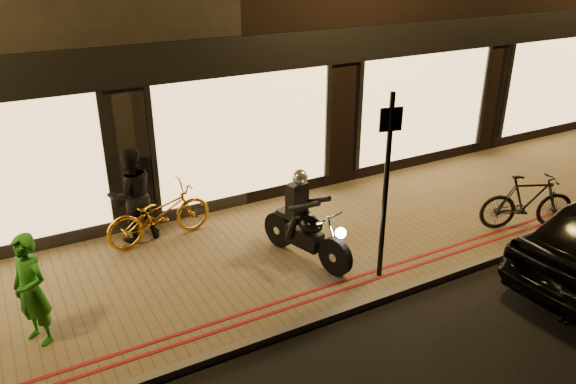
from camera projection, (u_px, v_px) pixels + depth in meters
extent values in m
plane|color=black|center=(361.00, 311.00, 8.37)|extent=(90.00, 90.00, 0.00)
cube|color=brown|center=(295.00, 249.00, 9.94)|extent=(50.00, 4.00, 0.12)
cube|color=#59544C|center=(360.00, 306.00, 8.39)|extent=(50.00, 0.14, 0.12)
cube|color=maroon|center=(345.00, 289.00, 8.68)|extent=(50.00, 0.06, 0.01)
cube|color=maroon|center=(338.00, 283.00, 8.84)|extent=(50.00, 0.06, 0.01)
cube|color=black|center=(243.00, 55.00, 10.25)|extent=(48.00, 0.12, 0.70)
cube|color=#F4C27A|center=(246.00, 136.00, 10.87)|extent=(3.60, 0.06, 2.38)
cube|color=#F4C27A|center=(424.00, 106.00, 12.86)|extent=(3.60, 0.06, 2.38)
cube|color=#F4C27A|center=(554.00, 84.00, 14.86)|extent=(3.60, 0.06, 2.38)
cylinder|color=black|center=(335.00, 257.00, 8.96)|extent=(0.29, 0.65, 0.64)
cylinder|color=black|center=(279.00, 229.00, 9.81)|extent=(0.29, 0.65, 0.64)
cylinder|color=silver|center=(335.00, 257.00, 8.96)|extent=(0.17, 0.17, 0.14)
cylinder|color=silver|center=(279.00, 229.00, 9.81)|extent=(0.17, 0.17, 0.14)
cube|color=black|center=(304.00, 237.00, 9.39)|extent=(0.44, 0.74, 0.30)
ellipsoid|color=black|center=(310.00, 224.00, 9.18)|extent=(0.45, 0.57, 0.29)
cube|color=black|center=(291.00, 215.00, 9.46)|extent=(0.36, 0.59, 0.09)
cylinder|color=silver|center=(329.00, 218.00, 8.81)|extent=(0.59, 0.19, 0.03)
cylinder|color=silver|center=(334.00, 239.00, 8.88)|extent=(0.14, 0.33, 0.71)
sphere|color=white|center=(341.00, 233.00, 8.72)|extent=(0.21, 0.21, 0.17)
cylinder|color=silver|center=(290.00, 232.00, 9.81)|extent=(0.21, 0.55, 0.07)
cube|color=black|center=(297.00, 199.00, 9.24)|extent=(0.39, 0.30, 0.55)
sphere|color=silver|center=(300.00, 177.00, 9.03)|extent=(0.32, 0.32, 0.26)
cylinder|color=black|center=(304.00, 206.00, 8.91)|extent=(0.32, 0.59, 0.34)
cylinder|color=black|center=(318.00, 200.00, 9.12)|extent=(0.17, 0.61, 0.34)
cylinder|color=black|center=(293.00, 227.00, 9.30)|extent=(0.25, 0.29, 0.46)
cylinder|color=black|center=(304.00, 221.00, 9.48)|extent=(0.13, 0.27, 0.46)
cylinder|color=black|center=(386.00, 190.00, 8.45)|extent=(0.10, 0.10, 3.00)
cube|color=black|center=(391.00, 119.00, 8.01)|extent=(0.35, 0.11, 0.35)
imported|color=orange|center=(159.00, 214.00, 9.94)|extent=(2.01, 0.90, 1.02)
imported|color=black|center=(527.00, 202.00, 10.35)|extent=(1.83, 1.20, 1.07)
imported|color=#23771F|center=(31.00, 290.00, 7.27)|extent=(0.63, 0.69, 1.58)
imported|color=black|center=(132.00, 195.00, 9.82)|extent=(0.88, 0.71, 1.74)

